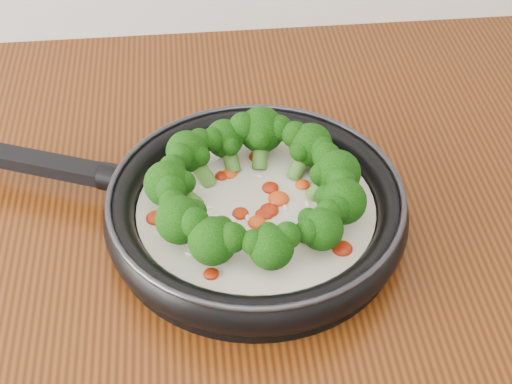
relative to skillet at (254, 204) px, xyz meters
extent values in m
cylinder|color=black|center=(0.00, 0.00, -0.03)|extent=(0.37, 0.37, 0.01)
torus|color=black|center=(0.00, 0.00, -0.01)|extent=(0.39, 0.39, 0.03)
torus|color=#2D2D33|center=(0.00, 0.00, 0.02)|extent=(0.38, 0.38, 0.01)
cube|color=black|center=(-0.21, 0.08, 0.00)|extent=(0.17, 0.09, 0.01)
cylinder|color=black|center=(-0.14, 0.05, 0.00)|extent=(0.04, 0.04, 0.03)
cylinder|color=beige|center=(0.00, 0.00, -0.01)|extent=(0.30, 0.30, 0.02)
ellipsoid|color=#961C07|center=(0.05, -0.05, 0.00)|extent=(0.02, 0.02, 0.01)
ellipsoid|color=#961C07|center=(0.01, 0.07, 0.00)|extent=(0.02, 0.02, 0.01)
ellipsoid|color=#DC3E0E|center=(-0.02, -0.04, 0.00)|extent=(0.01, 0.01, 0.01)
ellipsoid|color=#961C07|center=(-0.01, -0.01, 0.00)|extent=(0.02, 0.02, 0.01)
ellipsoid|color=#961C07|center=(-0.05, -0.09, 0.00)|extent=(0.02, 0.02, 0.01)
ellipsoid|color=#DC3E0E|center=(0.03, 0.01, 0.00)|extent=(0.03, 0.03, 0.01)
ellipsoid|color=#961C07|center=(-0.06, 0.07, 0.00)|extent=(0.03, 0.03, 0.01)
ellipsoid|color=#961C07|center=(0.01, -0.01, 0.00)|extent=(0.02, 0.02, 0.01)
ellipsoid|color=#DC3E0E|center=(0.00, -0.03, 0.00)|extent=(0.02, 0.02, 0.01)
ellipsoid|color=#961C07|center=(0.01, -0.02, 0.00)|extent=(0.02, 0.02, 0.01)
ellipsoid|color=#961C07|center=(0.01, -0.01, 0.00)|extent=(0.02, 0.02, 0.01)
ellipsoid|color=#DC3E0E|center=(0.05, 0.02, 0.00)|extent=(0.02, 0.02, 0.01)
ellipsoid|color=#961C07|center=(-0.10, -0.01, 0.00)|extent=(0.03, 0.03, 0.01)
ellipsoid|color=#961C07|center=(0.08, -0.07, 0.00)|extent=(0.03, 0.03, 0.01)
ellipsoid|color=#DC3E0E|center=(0.08, -0.01, 0.00)|extent=(0.01, 0.01, 0.01)
ellipsoid|color=#961C07|center=(0.05, -0.05, 0.00)|extent=(0.02, 0.02, 0.01)
ellipsoid|color=#961C07|center=(-0.03, -0.03, 0.00)|extent=(0.02, 0.02, 0.01)
ellipsoid|color=#DC3E0E|center=(-0.02, 0.05, 0.00)|extent=(0.02, 0.02, 0.01)
ellipsoid|color=#961C07|center=(0.10, 0.00, 0.00)|extent=(0.02, 0.02, 0.01)
ellipsoid|color=#961C07|center=(0.02, 0.02, 0.00)|extent=(0.02, 0.02, 0.01)
ellipsoid|color=#DC3E0E|center=(0.07, 0.00, 0.00)|extent=(0.02, 0.02, 0.01)
ellipsoid|color=#961C07|center=(0.07, 0.04, 0.00)|extent=(0.02, 0.02, 0.01)
ellipsoid|color=#961C07|center=(-0.03, 0.05, 0.00)|extent=(0.02, 0.02, 0.01)
ellipsoid|color=white|center=(-0.03, 0.08, 0.00)|extent=(0.01, 0.01, 0.00)
ellipsoid|color=white|center=(0.05, 0.00, 0.00)|extent=(0.00, 0.01, 0.00)
ellipsoid|color=white|center=(0.00, -0.02, 0.00)|extent=(0.01, 0.01, 0.00)
ellipsoid|color=white|center=(0.09, 0.02, 0.00)|extent=(0.01, 0.01, 0.00)
ellipsoid|color=white|center=(0.01, 0.04, 0.00)|extent=(0.01, 0.01, 0.00)
ellipsoid|color=white|center=(-0.02, 0.04, 0.00)|extent=(0.01, 0.01, 0.00)
ellipsoid|color=white|center=(0.03, -0.01, 0.00)|extent=(0.01, 0.01, 0.00)
ellipsoid|color=white|center=(-0.07, -0.06, 0.00)|extent=(0.01, 0.01, 0.00)
ellipsoid|color=white|center=(0.00, -0.02, 0.00)|extent=(0.01, 0.01, 0.00)
ellipsoid|color=white|center=(0.05, -0.05, 0.00)|extent=(0.01, 0.01, 0.00)
ellipsoid|color=white|center=(0.00, -0.06, 0.00)|extent=(0.01, 0.01, 0.00)
ellipsoid|color=white|center=(-0.04, 0.06, 0.00)|extent=(0.01, 0.01, 0.00)
ellipsoid|color=white|center=(-0.04, -0.05, 0.00)|extent=(0.00, 0.01, 0.00)
ellipsoid|color=white|center=(0.07, 0.00, 0.00)|extent=(0.01, 0.01, 0.00)
ellipsoid|color=white|center=(-0.09, -0.01, 0.00)|extent=(0.01, 0.01, 0.00)
ellipsoid|color=white|center=(0.02, 0.07, 0.00)|extent=(0.01, 0.01, 0.00)
ellipsoid|color=white|center=(-0.01, -0.02, 0.00)|extent=(0.00, 0.01, 0.00)
ellipsoid|color=white|center=(-0.06, -0.05, 0.00)|extent=(0.01, 0.01, 0.00)
ellipsoid|color=white|center=(-0.04, 0.00, 0.00)|extent=(0.01, 0.01, 0.00)
ellipsoid|color=white|center=(-0.09, 0.06, 0.00)|extent=(0.01, 0.01, 0.00)
ellipsoid|color=white|center=(0.05, -0.04, 0.00)|extent=(0.01, 0.01, 0.00)
ellipsoid|color=white|center=(-0.02, -0.02, 0.00)|extent=(0.01, 0.01, 0.00)
ellipsoid|color=white|center=(0.02, 0.00, 0.00)|extent=(0.01, 0.01, 0.00)
cylinder|color=#4E862C|center=(0.06, -0.03, 0.01)|extent=(0.04, 0.03, 0.04)
sphere|color=black|center=(0.08, -0.03, 0.03)|extent=(0.06, 0.06, 0.04)
sphere|color=black|center=(0.08, -0.02, 0.04)|extent=(0.04, 0.04, 0.03)
sphere|color=black|center=(0.07, -0.05, 0.03)|extent=(0.03, 0.03, 0.03)
sphere|color=black|center=(0.07, -0.03, 0.03)|extent=(0.03, 0.03, 0.02)
cylinder|color=#4E862C|center=(0.07, 0.01, 0.01)|extent=(0.03, 0.02, 0.03)
sphere|color=black|center=(0.08, 0.01, 0.02)|extent=(0.06, 0.06, 0.05)
sphere|color=black|center=(0.08, 0.03, 0.03)|extent=(0.04, 0.04, 0.03)
sphere|color=black|center=(0.08, -0.01, 0.03)|extent=(0.04, 0.04, 0.03)
sphere|color=black|center=(0.07, 0.01, 0.03)|extent=(0.03, 0.03, 0.02)
cylinder|color=#4E862C|center=(0.05, 0.04, 0.01)|extent=(0.03, 0.03, 0.03)
sphere|color=black|center=(0.06, 0.05, 0.03)|extent=(0.06, 0.06, 0.04)
sphere|color=black|center=(0.05, 0.06, 0.03)|extent=(0.04, 0.04, 0.03)
sphere|color=black|center=(0.07, 0.04, 0.03)|extent=(0.03, 0.03, 0.03)
sphere|color=black|center=(0.05, 0.04, 0.03)|extent=(0.03, 0.03, 0.02)
cylinder|color=#4E862C|center=(0.01, 0.06, 0.01)|extent=(0.02, 0.03, 0.04)
sphere|color=black|center=(0.02, 0.08, 0.03)|extent=(0.06, 0.06, 0.05)
sphere|color=black|center=(0.00, 0.08, 0.04)|extent=(0.04, 0.04, 0.03)
sphere|color=black|center=(0.03, 0.08, 0.03)|extent=(0.04, 0.04, 0.03)
sphere|color=black|center=(0.01, 0.07, 0.03)|extent=(0.03, 0.03, 0.02)
cylinder|color=#4E862C|center=(-0.02, 0.06, 0.01)|extent=(0.02, 0.03, 0.03)
sphere|color=black|center=(-0.02, 0.08, 0.02)|extent=(0.05, 0.05, 0.04)
sphere|color=black|center=(-0.04, 0.07, 0.03)|extent=(0.03, 0.03, 0.02)
sphere|color=black|center=(-0.01, 0.08, 0.03)|extent=(0.03, 0.03, 0.02)
sphere|color=black|center=(-0.02, 0.06, 0.03)|extent=(0.03, 0.03, 0.02)
cylinder|color=#4E862C|center=(-0.05, 0.04, 0.01)|extent=(0.03, 0.03, 0.04)
sphere|color=black|center=(-0.06, 0.05, 0.03)|extent=(0.06, 0.06, 0.04)
sphere|color=black|center=(-0.07, 0.04, 0.04)|extent=(0.03, 0.03, 0.03)
sphere|color=black|center=(-0.05, 0.06, 0.03)|extent=(0.03, 0.03, 0.02)
sphere|color=black|center=(-0.05, 0.04, 0.03)|extent=(0.03, 0.03, 0.02)
cylinder|color=#4E862C|center=(-0.06, 0.01, 0.01)|extent=(0.03, 0.02, 0.04)
sphere|color=black|center=(-0.08, 0.01, 0.03)|extent=(0.06, 0.06, 0.05)
sphere|color=black|center=(-0.08, -0.01, 0.04)|extent=(0.04, 0.04, 0.03)
sphere|color=black|center=(-0.08, 0.02, 0.03)|extent=(0.03, 0.03, 0.03)
sphere|color=black|center=(-0.07, 0.01, 0.03)|extent=(0.03, 0.03, 0.02)
cylinder|color=#4E862C|center=(-0.06, -0.04, 0.01)|extent=(0.04, 0.03, 0.04)
sphere|color=black|center=(-0.07, -0.04, 0.03)|extent=(0.06, 0.06, 0.04)
sphere|color=black|center=(-0.06, -0.06, 0.04)|extent=(0.04, 0.04, 0.03)
sphere|color=black|center=(-0.08, -0.03, 0.03)|extent=(0.03, 0.03, 0.03)
sphere|color=black|center=(-0.06, -0.04, 0.03)|extent=(0.03, 0.03, 0.02)
cylinder|color=#4E862C|center=(-0.03, -0.06, 0.01)|extent=(0.03, 0.03, 0.03)
sphere|color=black|center=(-0.04, -0.07, 0.03)|extent=(0.06, 0.06, 0.04)
sphere|color=black|center=(-0.03, -0.08, 0.03)|extent=(0.04, 0.04, 0.03)
sphere|color=black|center=(-0.06, -0.06, 0.03)|extent=(0.03, 0.03, 0.03)
sphere|color=black|center=(-0.03, -0.06, 0.03)|extent=(0.03, 0.03, 0.02)
cylinder|color=#4E862C|center=(0.01, -0.07, 0.01)|extent=(0.02, 0.03, 0.03)
sphere|color=black|center=(0.01, -0.09, 0.03)|extent=(0.05, 0.05, 0.04)
sphere|color=black|center=(0.02, -0.08, 0.03)|extent=(0.03, 0.03, 0.03)
sphere|color=black|center=(-0.01, -0.08, 0.03)|extent=(0.03, 0.03, 0.02)
sphere|color=black|center=(0.01, -0.07, 0.03)|extent=(0.03, 0.03, 0.02)
cylinder|color=#4E862C|center=(0.04, -0.05, 0.01)|extent=(0.03, 0.04, 0.04)
sphere|color=black|center=(0.05, -0.07, 0.03)|extent=(0.05, 0.05, 0.04)
sphere|color=black|center=(0.06, -0.05, 0.03)|extent=(0.03, 0.03, 0.02)
sphere|color=black|center=(0.04, -0.07, 0.03)|extent=(0.03, 0.03, 0.02)
sphere|color=black|center=(0.04, -0.06, 0.03)|extent=(0.03, 0.03, 0.02)
camera|label=1|loc=(-0.05, -0.55, 0.51)|focal=53.89mm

